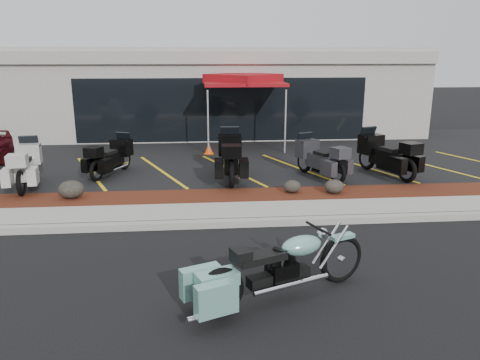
{
  "coord_description": "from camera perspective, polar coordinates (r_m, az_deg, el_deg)",
  "views": [
    {
      "loc": [
        -1.0,
        -8.9,
        3.7
      ],
      "look_at": [
        -0.1,
        1.2,
        0.99
      ],
      "focal_mm": 35.0,
      "sensor_mm": 36.0,
      "label": 1
    }
  ],
  "objects": [
    {
      "name": "touring_white",
      "position": [
        14.88,
        -24.18,
        2.46
      ],
      "size": [
        1.21,
        2.38,
        1.32
      ],
      "primitive_type": null,
      "rotation": [
        0.0,
        0.0,
        1.73
      ],
      "color": "silver",
      "rests_on": "upper_lot"
    },
    {
      "name": "touring_black_front",
      "position": [
        15.31,
        -13.97,
        3.46
      ],
      "size": [
        1.55,
        2.23,
        1.21
      ],
      "primitive_type": null,
      "rotation": [
        0.0,
        0.0,
        1.17
      ],
      "color": "black",
      "rests_on": "upper_lot"
    },
    {
      "name": "touring_black_rear",
      "position": [
        15.37,
        15.28,
        3.76
      ],
      "size": [
        1.68,
        2.56,
        1.39
      ],
      "primitive_type": null,
      "rotation": [
        0.0,
        0.0,
        1.92
      ],
      "color": "black",
      "rests_on": "upper_lot"
    },
    {
      "name": "hero_cruiser",
      "position": [
        7.99,
        12.25,
        -8.59
      ],
      "size": [
        3.2,
        1.92,
        1.1
      ],
      "primitive_type": null,
      "rotation": [
        0.0,
        0.0,
        0.39
      ],
      "color": "#6AA69B",
      "rests_on": "ground"
    },
    {
      "name": "boulder_left",
      "position": [
        12.67,
        -19.89,
        -1.08
      ],
      "size": [
        0.65,
        0.54,
        0.46
      ],
      "primitive_type": "ellipsoid",
      "color": "black",
      "rests_on": "mulch_bed"
    },
    {
      "name": "traffic_cone",
      "position": [
        17.4,
        -3.83,
        3.86
      ],
      "size": [
        0.39,
        0.39,
        0.4
      ],
      "primitive_type": "cone",
      "rotation": [
        0.0,
        0.0,
        0.19
      ],
      "color": "#E04107",
      "rests_on": "upper_lot"
    },
    {
      "name": "popup_canopy",
      "position": [
        18.53,
        0.41,
        12.01
      ],
      "size": [
        3.84,
        3.84,
        2.85
      ],
      "rotation": [
        0.0,
        0.0,
        -0.31
      ],
      "color": "silver",
      "rests_on": "upper_lot"
    },
    {
      "name": "curb",
      "position": [
        10.5,
        0.69,
        -5.21
      ],
      "size": [
        24.0,
        0.25,
        0.15
      ],
      "primitive_type": "cube",
      "color": "gray",
      "rests_on": "ground"
    },
    {
      "name": "ground",
      "position": [
        9.69,
        1.23,
        -7.46
      ],
      "size": [
        90.0,
        90.0,
        0.0
      ],
      "primitive_type": "plane",
      "color": "black",
      "rests_on": "ground"
    },
    {
      "name": "mulch_bed",
      "position": [
        12.29,
        -0.19,
        -2.14
      ],
      "size": [
        24.0,
        1.2,
        0.16
      ],
      "primitive_type": "cube",
      "color": "#3A0E0D",
      "rests_on": "ground"
    },
    {
      "name": "sidewalk",
      "position": [
        11.16,
        0.33,
        -3.98
      ],
      "size": [
        24.0,
        1.2,
        0.15
      ],
      "primitive_type": "cube",
      "color": "gray",
      "rests_on": "ground"
    },
    {
      "name": "boulder_right",
      "position": [
        12.59,
        11.4,
        -0.78
      ],
      "size": [
        0.52,
        0.43,
        0.37
      ],
      "primitive_type": "ellipsoid",
      "color": "black",
      "rests_on": "mulch_bed"
    },
    {
      "name": "dealership_building",
      "position": [
        23.45,
        -2.68,
        10.84
      ],
      "size": [
        18.0,
        8.16,
        4.0
      ],
      "color": "gray",
      "rests_on": "ground"
    },
    {
      "name": "touring_grey",
      "position": [
        14.64,
        7.87,
        3.36
      ],
      "size": [
        1.64,
        2.32,
        1.26
      ],
      "primitive_type": null,
      "rotation": [
        0.0,
        0.0,
        1.99
      ],
      "color": "#2F2F34",
      "rests_on": "upper_lot"
    },
    {
      "name": "boulder_mid",
      "position": [
        12.49,
        6.36,
        -0.78
      ],
      "size": [
        0.47,
        0.39,
        0.33
      ],
      "primitive_type": "ellipsoid",
      "color": "black",
      "rests_on": "mulch_bed"
    },
    {
      "name": "touring_black_mid",
      "position": [
        14.5,
        -1.26,
        3.74
      ],
      "size": [
        1.05,
        2.52,
        1.44
      ],
      "primitive_type": null,
      "rotation": [
        0.0,
        0.0,
        1.53
      ],
      "color": "black",
      "rests_on": "upper_lot"
    },
    {
      "name": "upper_lot",
      "position": [
        17.51,
        -1.7,
        3.04
      ],
      "size": [
        26.0,
        9.6,
        0.15
      ],
      "primitive_type": "cube",
      "color": "black",
      "rests_on": "ground"
    }
  ]
}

